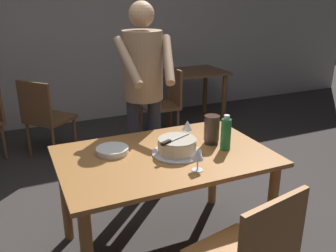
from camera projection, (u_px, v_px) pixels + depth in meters
name	position (u px, v px, depth m)	size (l,w,h in m)	color
ground_plane	(165.00, 246.00, 2.70)	(14.00, 14.00, 0.00)	#383330
back_wall	(72.00, 26.00, 4.95)	(10.00, 0.12, 2.70)	#BCB7AD
main_dining_table	(165.00, 169.00, 2.49)	(1.41, 0.92, 0.75)	#9E6633
cake_on_platter	(177.00, 147.00, 2.43)	(0.34, 0.34, 0.11)	silver
cake_knife	(170.00, 141.00, 2.36)	(0.26, 0.13, 0.02)	silver
plate_stack	(112.00, 150.00, 2.45)	(0.22, 0.22, 0.04)	white
wine_glass_near	(198.00, 155.00, 2.19)	(0.08, 0.08, 0.14)	silver
wine_glass_far	(187.00, 126.00, 2.67)	(0.08, 0.08, 0.14)	silver
water_bottle	(226.00, 134.00, 2.48)	(0.07, 0.07, 0.25)	#1E6B38
hurricane_lamp	(212.00, 129.00, 2.59)	(0.11, 0.11, 0.21)	black
person_cutting_cake	(143.00, 84.00, 2.95)	(0.46, 0.57, 1.72)	#2D2D38
background_table	(189.00, 83.00, 5.18)	(1.00, 0.70, 0.74)	brown
background_chair_1	(45.00, 115.00, 4.05)	(0.62, 0.62, 0.90)	brown
background_chair_2	(165.00, 101.00, 4.61)	(0.46, 0.46, 0.90)	brown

